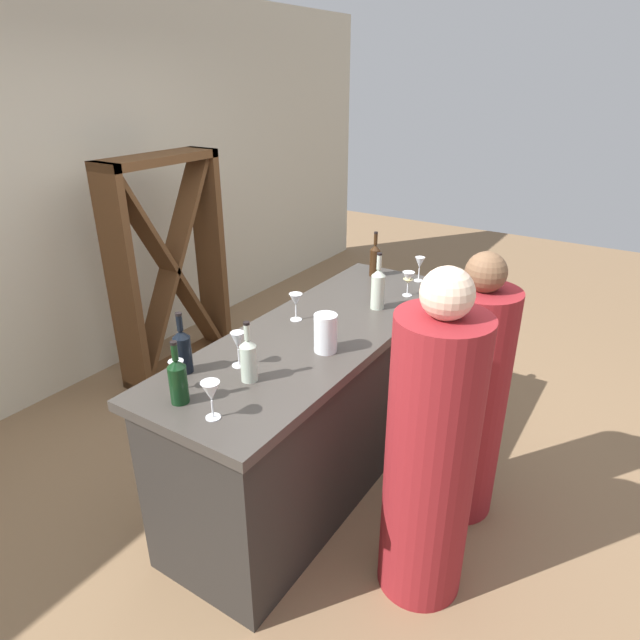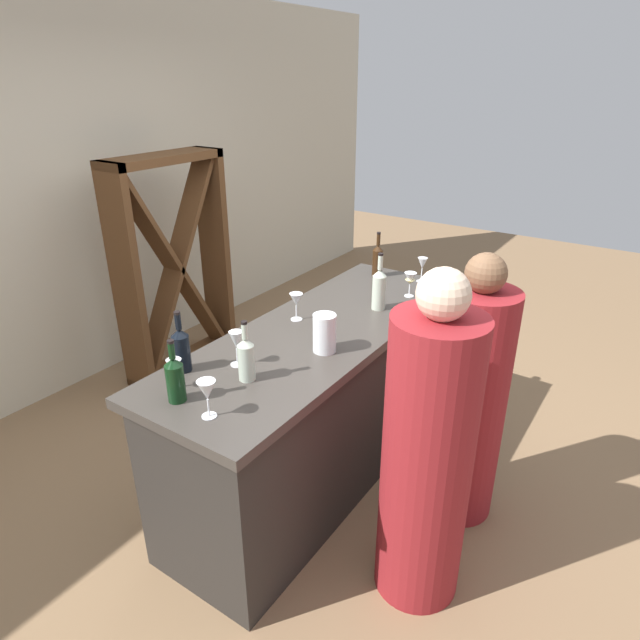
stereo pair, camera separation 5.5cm
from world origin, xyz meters
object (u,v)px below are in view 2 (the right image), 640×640
Objects in this scene: wine_bottle_leftmost_dark_green at (175,378)px; wine_glass_far_center at (296,300)px; wine_glass_near_left at (410,280)px; wine_bottle_rightmost_amber_brown at (378,260)px; wine_glass_near_center at (422,264)px; wine_glass_far_left at (236,342)px; person_left_guest at (469,402)px; wine_glass_near_right at (207,391)px; wine_glass_far_right at (175,369)px; wine_rack at (175,269)px; wine_bottle_center_clear_pale at (246,358)px; water_pitcher at (324,333)px; person_center_guest at (427,458)px; wine_bottle_second_left_near_black at (181,348)px; wine_bottle_second_right_clear_pale at (379,288)px.

wine_bottle_leftmost_dark_green reaches higher than wine_glass_far_center.
wine_bottle_rightmost_amber_brown is at bearing 57.88° from wine_glass_near_left.
wine_glass_near_center is 1.52m from wine_glass_far_left.
wine_bottle_leftmost_dark_green is 1.47m from person_left_guest.
wine_bottle_leftmost_dark_green is 0.37m from wine_glass_far_left.
wine_glass_near_right is 0.97m from wine_glass_far_center.
wine_glass_far_left is at bearing -15.28° from wine_glass_far_right.
wine_rack is 1.88m from wine_glass_near_center.
wine_bottle_rightmost_amber_brown is 1.73m from wine_glass_far_right.
wine_bottle_rightmost_amber_brown is at bearing 7.36° from wine_glass_near_right.
wine_glass_near_left is 0.98× the size of wine_glass_far_center.
wine_glass_near_right is (-0.30, -0.06, 0.01)m from wine_bottle_center_clear_pale.
person_center_guest reaches higher than water_pitcher.
wine_glass_far_center is at bearing 151.13° from wine_glass_near_left.
person_center_guest reaches higher than wine_bottle_second_left_near_black.
wine_bottle_second_right_clear_pale is (1.31, -0.23, 0.02)m from wine_bottle_leftmost_dark_green.
wine_glass_near_center is 1.06m from person_left_guest.
wine_bottle_leftmost_dark_green is 0.25m from wine_bottle_second_left_near_black.
wine_rack is 5.79× the size of wine_bottle_second_left_near_black.
wine_glass_far_right is at bearing 179.43° from wine_glass_far_center.
wine_bottle_rightmost_amber_brown is 1.82m from wine_glass_near_right.
water_pitcher is (0.71, -0.26, -0.01)m from wine_bottle_leftmost_dark_green.
wine_rack reaches higher than wine_bottle_rightmost_amber_brown.
wine_bottle_second_right_clear_pale is at bearing 166.68° from wine_glass_near_left.
wine_bottle_leftmost_dark_green is at bearing -131.64° from wine_rack.
wine_bottle_second_left_near_black is at bearing 36.15° from wine_glass_far_right.
wine_rack is at bearing 96.49° from wine_glass_near_left.
wine_bottle_second_left_near_black is 0.67m from water_pitcher.
wine_glass_far_center is (0.94, 0.26, -0.00)m from wine_glass_near_right.
wine_bottle_second_right_clear_pale is 0.23× the size of person_left_guest.
wine_bottle_center_clear_pale is 0.14m from wine_glass_far_left.
water_pitcher reaches higher than wine_glass_far_left.
wine_glass_near_left is 0.88× the size of wine_glass_far_left.
wine_glass_near_right is (-0.20, -0.36, 0.01)m from wine_bottle_second_left_near_black.
water_pitcher reaches higher than wine_glass_far_center.
water_pitcher is at bearing -17.84° from wine_bottle_center_clear_pale.
wine_bottle_second_right_clear_pale reaches higher than wine_glass_far_right.
wine_glass_near_center is at bearing -69.81° from person_left_guest.
wine_bottle_leftmost_dark_green is at bearing 169.46° from wine_glass_near_left.
wine_glass_near_left is at bearing -7.34° from wine_bottle_center_clear_pale.
wine_rack is at bearing 57.08° from wine_bottle_center_clear_pale.
wine_bottle_leftmost_dark_green is 1.88m from wine_glass_near_center.
person_center_guest reaches higher than wine_glass_far_center.
wine_glass_near_center is (1.67, -0.42, 0.01)m from wine_bottle_second_left_near_black.
wine_glass_near_right is at bearing -164.45° from wine_glass_far_center.
wine_rack is 1.94m from water_pitcher.
person_left_guest is (-0.75, -0.63, -0.41)m from wine_glass_near_center.
wine_bottle_second_right_clear_pale is at bearing -13.84° from wine_glass_far_right.
wine_bottle_rightmost_amber_brown is (0.42, -1.51, 0.23)m from wine_rack.
wine_rack is 1.58m from wine_bottle_rightmost_amber_brown.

